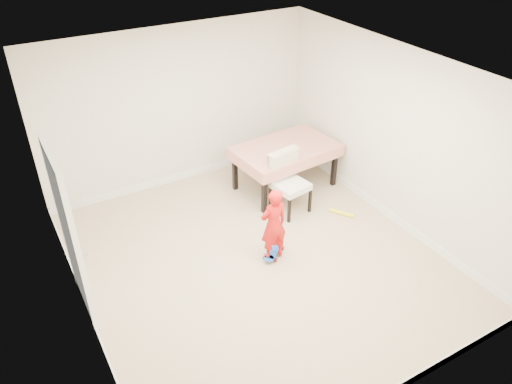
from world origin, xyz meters
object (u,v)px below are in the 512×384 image
skateboard (274,252)px  child (273,227)px  dining_chair (291,184)px  dining_table (285,167)px

skateboard → child: child is taller
dining_chair → dining_table: bearing=54.6°
dining_chair → skateboard: dining_chair is taller
skateboard → child: bearing=-169.3°
dining_table → dining_chair: size_ratio=1.66×
dining_table → dining_chair: (-0.31, -0.64, 0.11)m
child → skateboard: bearing=-132.4°
dining_table → skateboard: bearing=-132.2°
dining_table → dining_chair: dining_chair is taller
skateboard → child: (-0.05, -0.06, 0.49)m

